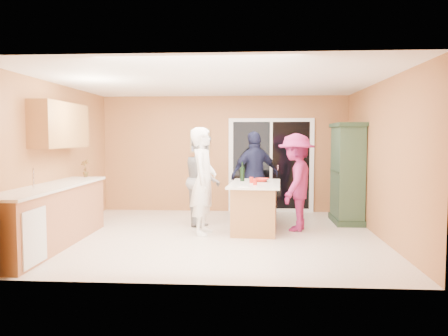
# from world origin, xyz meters

# --- Properties ---
(floor) EXTENTS (5.50, 5.50, 0.00)m
(floor) POSITION_xyz_m (0.00, 0.00, 0.00)
(floor) COLOR white
(floor) RESTS_ON ground
(ceiling) EXTENTS (5.50, 5.00, 0.10)m
(ceiling) POSITION_xyz_m (0.00, 0.00, 2.60)
(ceiling) COLOR white
(ceiling) RESTS_ON wall_back
(wall_back) EXTENTS (5.50, 0.10, 2.60)m
(wall_back) POSITION_xyz_m (0.00, 2.50, 1.30)
(wall_back) COLOR tan
(wall_back) RESTS_ON ground
(wall_front) EXTENTS (5.50, 0.10, 2.60)m
(wall_front) POSITION_xyz_m (0.00, -2.50, 1.30)
(wall_front) COLOR tan
(wall_front) RESTS_ON ground
(wall_left) EXTENTS (0.10, 5.00, 2.60)m
(wall_left) POSITION_xyz_m (-2.75, 0.00, 1.30)
(wall_left) COLOR tan
(wall_left) RESTS_ON ground
(wall_right) EXTENTS (0.10, 5.00, 2.60)m
(wall_right) POSITION_xyz_m (2.75, 0.00, 1.30)
(wall_right) COLOR tan
(wall_right) RESTS_ON ground
(left_cabinet_run) EXTENTS (0.65, 3.05, 1.24)m
(left_cabinet_run) POSITION_xyz_m (-2.45, -1.05, 0.46)
(left_cabinet_run) COLOR #A2613F
(left_cabinet_run) RESTS_ON floor
(upper_cabinets) EXTENTS (0.35, 1.60, 0.75)m
(upper_cabinets) POSITION_xyz_m (-2.58, -0.20, 1.88)
(upper_cabinets) COLOR #A2613F
(upper_cabinets) RESTS_ON wall_left
(sliding_door) EXTENTS (1.90, 0.07, 2.10)m
(sliding_door) POSITION_xyz_m (1.05, 2.46, 1.05)
(sliding_door) COLOR white
(sliding_door) RESTS_ON floor
(framed_picture) EXTENTS (0.46, 0.04, 0.56)m
(framed_picture) POSITION_xyz_m (-0.55, 2.48, 1.60)
(framed_picture) COLOR #A28251
(framed_picture) RESTS_ON wall_back
(kitchen_island) EXTENTS (0.99, 1.68, 0.86)m
(kitchen_island) POSITION_xyz_m (0.69, 0.51, 0.40)
(kitchen_island) COLOR #A2613F
(kitchen_island) RESTS_ON floor
(green_hutch) EXTENTS (0.56, 1.06, 1.95)m
(green_hutch) POSITION_xyz_m (2.49, 1.31, 0.95)
(green_hutch) COLOR #213623
(green_hutch) RESTS_ON floor
(woman_white) EXTENTS (0.50, 0.71, 1.85)m
(woman_white) POSITION_xyz_m (-0.21, 0.11, 0.92)
(woman_white) COLOR white
(woman_white) RESTS_ON floor
(woman_grey) EXTENTS (0.76, 0.92, 1.74)m
(woman_grey) POSITION_xyz_m (-0.32, 0.98, 0.87)
(woman_grey) COLOR gray
(woman_grey) RESTS_ON floor
(woman_navy) EXTENTS (1.14, 0.87, 1.80)m
(woman_navy) POSITION_xyz_m (0.69, 1.55, 0.90)
(woman_navy) COLOR #191C38
(woman_navy) RESTS_ON floor
(woman_magenta) EXTENTS (0.96, 1.27, 1.74)m
(woman_magenta) POSITION_xyz_m (1.42, 0.52, 0.87)
(woman_magenta) COLOR #8D1E57
(woman_magenta) RESTS_ON floor
(serving_bowl) EXTENTS (0.33, 0.33, 0.06)m
(serving_bowl) POSITION_xyz_m (0.81, 0.72, 0.89)
(serving_bowl) COLOR red
(serving_bowl) RESTS_ON kitchen_island
(tulip_vase) EXTENTS (0.21, 0.18, 0.33)m
(tulip_vase) POSITION_xyz_m (-2.45, 0.52, 1.11)
(tulip_vase) COLOR #A11910
(tulip_vase) RESTS_ON left_cabinet_run
(tumbler_near) EXTENTS (0.07, 0.07, 0.10)m
(tumbler_near) POSITION_xyz_m (0.68, 0.14, 0.91)
(tumbler_near) COLOR red
(tumbler_near) RESTS_ON kitchen_island
(tumbler_far) EXTENTS (0.08, 0.08, 0.10)m
(tumbler_far) POSITION_xyz_m (0.62, 0.49, 0.91)
(tumbler_far) COLOR red
(tumbler_far) RESTS_ON kitchen_island
(wine_bottle) EXTENTS (0.08, 0.08, 0.36)m
(wine_bottle) POSITION_xyz_m (0.45, 0.79, 1.00)
(wine_bottle) COLOR black
(wine_bottle) RESTS_ON kitchen_island
(white_plate) EXTENTS (0.25, 0.25, 0.02)m
(white_plate) POSITION_xyz_m (0.51, -0.08, 0.86)
(white_plate) COLOR silver
(white_plate) RESTS_ON kitchen_island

